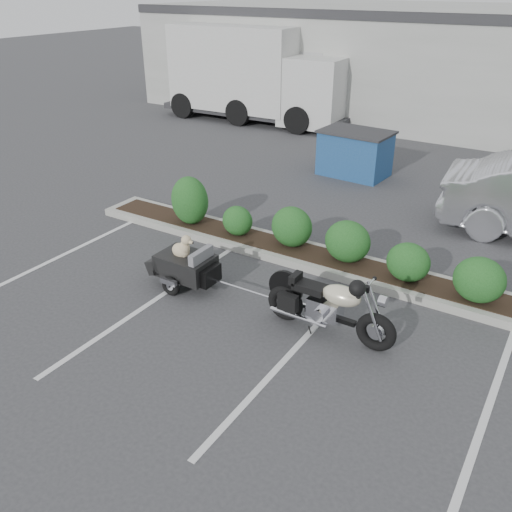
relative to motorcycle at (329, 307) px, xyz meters
The scene contains 7 objects.
ground 1.52m from the motorcycle, behind, with size 90.00×90.00×0.00m, color #38383A.
planter_kerb 2.17m from the motorcycle, 101.64° to the left, with size 12.00×1.00×0.15m, color #9E9E93.
building 17.01m from the motorcycle, 94.84° to the left, with size 26.00×10.00×4.00m, color #9EA099.
motorcycle is the anchor object (origin of this frame).
pet_trailer 2.78m from the motorcycle, behind, with size 1.70×0.94×1.02m.
dumpster 7.87m from the motorcycle, 109.91° to the left, with size 1.98×1.42×1.24m.
delivery_truck 14.51m from the motorcycle, 125.98° to the left, with size 7.57×2.85×3.43m.
Camera 1 is at (4.17, -6.36, 4.91)m, focal length 38.00 mm.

